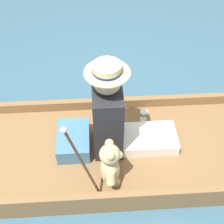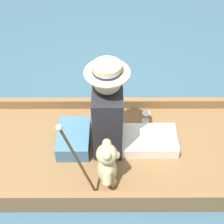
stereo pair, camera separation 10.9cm
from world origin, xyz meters
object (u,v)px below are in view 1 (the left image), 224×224
wine_glass (144,114)px  seated_person (116,117)px  teddy_bear (110,165)px  walking_cane (81,160)px

wine_glass → seated_person: bearing=-45.2°
teddy_bear → walking_cane: size_ratio=0.55×
teddy_bear → walking_cane: 0.37m
wine_glass → walking_cane: size_ratio=0.14×
seated_person → walking_cane: 0.59m
seated_person → wine_glass: size_ratio=8.16×
teddy_bear → walking_cane: bearing=-59.0°
teddy_bear → wine_glass: size_ratio=4.03×
seated_person → teddy_bear: (0.37, -0.07, -0.15)m
seated_person → wine_glass: 0.50m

